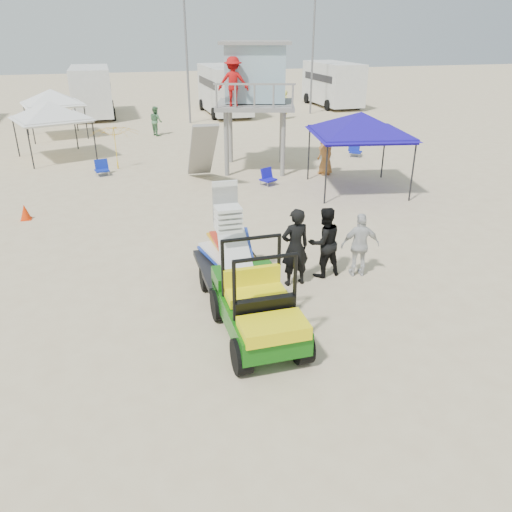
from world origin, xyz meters
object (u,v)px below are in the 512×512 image
object	(u,v)px
utility_cart	(257,299)
surf_trailer	(229,251)
lifeguard_tower	(252,78)
canopy_blue	(361,116)
man_left	(295,247)

from	to	relation	value
utility_cart	surf_trailer	distance (m)	2.34
utility_cart	lifeguard_tower	size ratio (longest dim) A/B	0.52
surf_trailer	canopy_blue	bearing A→B (deg)	44.55
utility_cart	surf_trailer	bearing A→B (deg)	89.92
canopy_blue	utility_cart	bearing A→B (deg)	-126.63
surf_trailer	man_left	bearing A→B (deg)	-11.17
surf_trailer	canopy_blue	xyz separation A→B (m)	(6.46, 6.36, 1.83)
surf_trailer	lifeguard_tower	size ratio (longest dim) A/B	0.52
utility_cart	lifeguard_tower	world-z (taller)	lifeguard_tower
man_left	lifeguard_tower	bearing A→B (deg)	-104.91
man_left	canopy_blue	distance (m)	8.49
utility_cart	surf_trailer	world-z (taller)	surf_trailer
man_left	lifeguard_tower	size ratio (longest dim) A/B	0.38
utility_cart	canopy_blue	size ratio (longest dim) A/B	0.69
utility_cart	canopy_blue	world-z (taller)	canopy_blue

